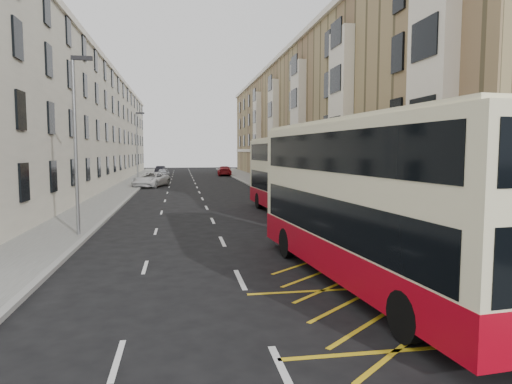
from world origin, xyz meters
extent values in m
plane|color=black|center=(0.00, 0.00, 0.00)|extent=(200.00, 200.00, 0.00)
cube|color=#63635F|center=(8.00, 30.00, 0.07)|extent=(4.00, 120.00, 0.15)
cube|color=#63635F|center=(-7.50, 30.00, 0.07)|extent=(3.00, 120.00, 0.15)
cube|color=gray|center=(6.00, 30.00, 0.07)|extent=(0.25, 120.00, 0.15)
cube|color=gray|center=(-6.00, 30.00, 0.07)|extent=(0.25, 120.00, 0.15)
cube|color=#9B885A|center=(15.00, 45.50, 7.50)|extent=(10.00, 79.00, 15.00)
cube|color=white|center=(9.97, 45.50, 4.00)|extent=(0.18, 79.00, 0.50)
cube|color=white|center=(9.90, 45.50, 15.00)|extent=(0.40, 79.00, 0.50)
cube|color=white|center=(9.65, 10.00, 7.50)|extent=(0.80, 3.20, 10.00)
cube|color=white|center=(9.65, 22.00, 7.50)|extent=(0.80, 3.20, 10.00)
cube|color=white|center=(9.65, 34.00, 7.50)|extent=(0.80, 3.20, 10.00)
cube|color=white|center=(9.65, 46.00, 7.50)|extent=(0.80, 3.20, 10.00)
cube|color=white|center=(9.65, 58.00, 7.50)|extent=(0.80, 3.20, 10.00)
cube|color=#570A13|center=(9.95, 14.00, 1.70)|extent=(0.20, 1.60, 3.00)
cube|color=#570A13|center=(9.95, 26.00, 1.70)|extent=(0.20, 1.60, 3.00)
cube|color=#570A13|center=(9.95, 38.00, 1.70)|extent=(0.20, 1.60, 3.00)
cube|color=#570A13|center=(9.95, 50.00, 1.70)|extent=(0.20, 1.60, 3.00)
cube|color=#570A13|center=(9.95, 62.00, 1.70)|extent=(0.20, 1.60, 3.00)
cube|color=beige|center=(-13.50, 45.50, 6.50)|extent=(9.00, 79.00, 13.00)
cube|color=white|center=(-8.97, 45.50, 13.00)|extent=(0.30, 79.00, 0.50)
cube|color=black|center=(7.56, 1.90, 1.45)|extent=(0.08, 0.08, 2.60)
cylinder|color=red|center=(6.25, 2.50, 0.65)|extent=(0.06, 0.06, 1.00)
cylinder|color=red|center=(6.25, 5.75, 0.65)|extent=(0.06, 0.06, 1.00)
cylinder|color=red|center=(6.25, 9.00, 0.65)|extent=(0.06, 0.06, 1.00)
cube|color=red|center=(6.25, 5.75, 1.13)|extent=(0.05, 6.50, 0.06)
cube|color=red|center=(6.25, 5.75, 0.70)|extent=(0.05, 6.50, 0.06)
cylinder|color=slate|center=(-6.40, 12.00, 4.15)|extent=(0.16, 0.16, 8.00)
cube|color=black|center=(-6.00, 12.00, 8.05)|extent=(0.90, 0.18, 0.18)
cylinder|color=slate|center=(-6.40, 42.00, 4.15)|extent=(0.16, 0.16, 8.00)
cube|color=black|center=(-6.00, 42.00, 8.05)|extent=(0.90, 0.18, 0.18)
cube|color=#F7EFBE|center=(3.69, 2.83, 2.57)|extent=(3.82, 12.35, 4.36)
cube|color=#A40415|center=(3.69, 2.83, 0.88)|extent=(3.86, 12.38, 0.99)
cube|color=black|center=(3.69, 2.83, 2.04)|extent=(3.78, 11.38, 1.22)
cube|color=black|center=(3.69, 2.83, 3.92)|extent=(3.78, 11.38, 1.10)
cube|color=#F7EFBE|center=(3.69, 2.83, 4.79)|extent=(3.67, 11.85, 0.13)
cube|color=black|center=(3.16, 8.87, 2.10)|extent=(2.35, 0.29, 1.44)
cube|color=black|center=(3.16, 8.87, 4.36)|extent=(1.93, 0.26, 0.50)
cylinder|color=black|center=(2.10, 6.60, 0.55)|extent=(0.41, 1.13, 1.10)
cylinder|color=black|center=(4.59, 6.82, 0.55)|extent=(0.41, 1.13, 1.10)
cylinder|color=black|center=(2.79, -1.15, 0.55)|extent=(0.41, 1.13, 1.10)
cylinder|color=black|center=(5.27, -0.93, 0.55)|extent=(0.41, 1.13, 1.10)
cube|color=#F7EFBE|center=(5.00, 17.27, 2.53)|extent=(3.47, 12.12, 4.30)
cube|color=#A40415|center=(5.00, 17.27, 0.87)|extent=(3.51, 12.15, 0.98)
cube|color=black|center=(5.00, 17.27, 2.01)|extent=(3.46, 11.17, 1.20)
cube|color=black|center=(5.00, 17.27, 3.86)|extent=(3.46, 11.17, 1.09)
cube|color=#F7EFBE|center=(5.00, 17.27, 4.72)|extent=(3.33, 11.64, 0.13)
cube|color=black|center=(4.62, 23.23, 2.07)|extent=(2.31, 0.23, 1.41)
cube|color=black|center=(4.62, 23.23, 4.30)|extent=(1.91, 0.21, 0.49)
cube|color=black|center=(5.38, 11.32, 2.07)|extent=(2.31, 0.23, 1.31)
cylinder|color=black|center=(3.53, 21.02, 0.54)|extent=(0.37, 1.11, 1.09)
cylinder|color=black|center=(5.99, 21.18, 0.54)|extent=(0.37, 1.11, 1.09)
cylinder|color=black|center=(4.01, 13.37, 0.54)|extent=(0.37, 1.11, 1.09)
cylinder|color=black|center=(6.47, 13.53, 0.54)|extent=(0.37, 1.11, 1.09)
imported|color=black|center=(6.59, 1.55, 0.97)|extent=(0.97, 0.42, 1.64)
imported|color=silver|center=(-4.99, 41.53, 0.80)|extent=(4.41, 6.34, 1.61)
imported|color=#A6A8AE|center=(-4.29, 58.07, 0.70)|extent=(2.07, 4.25, 1.40)
imported|color=black|center=(-5.20, 71.44, 0.66)|extent=(1.82, 4.13, 1.32)
imported|color=maroon|center=(5.20, 63.11, 0.76)|extent=(2.39, 5.33, 1.52)
camera|label=1|loc=(-1.77, -9.63, 3.95)|focal=32.00mm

